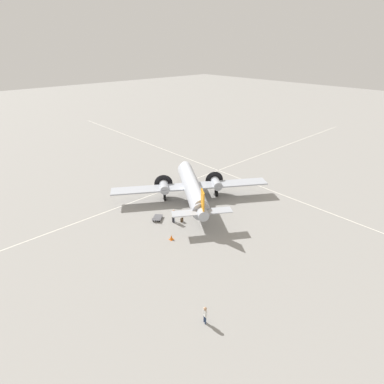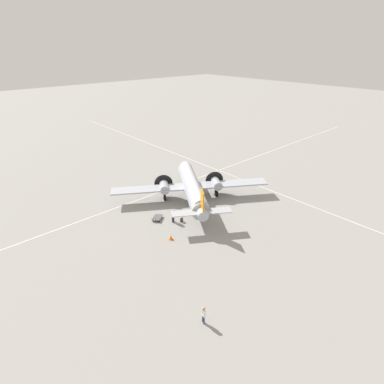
{
  "view_description": "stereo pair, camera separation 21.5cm",
  "coord_description": "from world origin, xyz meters",
  "px_view_note": "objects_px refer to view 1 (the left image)",
  "views": [
    {
      "loc": [
        -26.17,
        -28.78,
        20.76
      ],
      "look_at": [
        0.0,
        0.0,
        1.55
      ],
      "focal_mm": 28.0,
      "sensor_mm": 36.0,
      "label": 1
    },
    {
      "loc": [
        -26.01,
        -28.92,
        20.76
      ],
      "look_at": [
        0.0,
        0.0,
        1.55
      ],
      "focal_mm": 28.0,
      "sensor_mm": 36.0,
      "label": 2
    }
  ],
  "objects_px": {
    "passenger_boarding": "(173,215)",
    "suitcase_near_door": "(182,220)",
    "crew_foreground": "(205,313)",
    "traffic_cone": "(171,237)",
    "ramp_agent": "(174,214)",
    "airliner_main": "(192,185)",
    "baggage_cart": "(158,218)"
  },
  "relations": [
    {
      "from": "crew_foreground",
      "to": "traffic_cone",
      "type": "height_order",
      "value": "crew_foreground"
    },
    {
      "from": "suitcase_near_door",
      "to": "traffic_cone",
      "type": "bearing_deg",
      "value": -148.19
    },
    {
      "from": "crew_foreground",
      "to": "traffic_cone",
      "type": "xyz_separation_m",
      "value": [
        5.36,
        11.1,
        -0.77
      ]
    },
    {
      "from": "traffic_cone",
      "to": "airliner_main",
      "type": "bearing_deg",
      "value": 34.32
    },
    {
      "from": "crew_foreground",
      "to": "baggage_cart",
      "type": "distance_m",
      "value": 17.32
    },
    {
      "from": "airliner_main",
      "to": "passenger_boarding",
      "type": "relative_size",
      "value": 12.02
    },
    {
      "from": "passenger_boarding",
      "to": "crew_foreground",
      "type": "bearing_deg",
      "value": 159.53
    },
    {
      "from": "crew_foreground",
      "to": "traffic_cone",
      "type": "distance_m",
      "value": 12.35
    },
    {
      "from": "crew_foreground",
      "to": "suitcase_near_door",
      "type": "height_order",
      "value": "crew_foreground"
    },
    {
      "from": "airliner_main",
      "to": "passenger_boarding",
      "type": "distance_m",
      "value": 6.77
    },
    {
      "from": "airliner_main",
      "to": "passenger_boarding",
      "type": "height_order",
      "value": "airliner_main"
    },
    {
      "from": "suitcase_near_door",
      "to": "crew_foreground",
      "type": "bearing_deg",
      "value": -123.69
    },
    {
      "from": "airliner_main",
      "to": "suitcase_near_door",
      "type": "height_order",
      "value": "airliner_main"
    },
    {
      "from": "traffic_cone",
      "to": "ramp_agent",
      "type": "bearing_deg",
      "value": 46.39
    },
    {
      "from": "passenger_boarding",
      "to": "suitcase_near_door",
      "type": "relative_size",
      "value": 2.77
    },
    {
      "from": "baggage_cart",
      "to": "traffic_cone",
      "type": "relative_size",
      "value": 3.06
    },
    {
      "from": "passenger_boarding",
      "to": "traffic_cone",
      "type": "height_order",
      "value": "passenger_boarding"
    },
    {
      "from": "airliner_main",
      "to": "ramp_agent",
      "type": "xyz_separation_m",
      "value": [
        -5.73,
        -2.91,
        -1.32
      ]
    },
    {
      "from": "passenger_boarding",
      "to": "airliner_main",
      "type": "bearing_deg",
      "value": -54.34
    },
    {
      "from": "passenger_boarding",
      "to": "ramp_agent",
      "type": "bearing_deg",
      "value": -65.02
    },
    {
      "from": "airliner_main",
      "to": "ramp_agent",
      "type": "relative_size",
      "value": 11.49
    },
    {
      "from": "passenger_boarding",
      "to": "baggage_cart",
      "type": "xyz_separation_m",
      "value": [
        -1.04,
        1.96,
        -0.78
      ]
    },
    {
      "from": "crew_foreground",
      "to": "suitcase_near_door",
      "type": "xyz_separation_m",
      "value": [
        8.84,
        13.26,
        -0.77
      ]
    },
    {
      "from": "ramp_agent",
      "to": "crew_foreground",
      "type": "bearing_deg",
      "value": -179.76
    },
    {
      "from": "ramp_agent",
      "to": "traffic_cone",
      "type": "relative_size",
      "value": 2.85
    },
    {
      "from": "traffic_cone",
      "to": "passenger_boarding",
      "type": "bearing_deg",
      "value": 47.96
    },
    {
      "from": "airliner_main",
      "to": "ramp_agent",
      "type": "bearing_deg",
      "value": 149.76
    },
    {
      "from": "airliner_main",
      "to": "passenger_boarding",
      "type": "xyz_separation_m",
      "value": [
        -5.93,
        -2.96,
        -1.37
      ]
    },
    {
      "from": "crew_foreground",
      "to": "baggage_cart",
      "type": "height_order",
      "value": "crew_foreground"
    },
    {
      "from": "airliner_main",
      "to": "traffic_cone",
      "type": "distance_m",
      "value": 10.47
    },
    {
      "from": "passenger_boarding",
      "to": "traffic_cone",
      "type": "relative_size",
      "value": 2.72
    },
    {
      "from": "crew_foreground",
      "to": "airliner_main",
      "type": "bearing_deg",
      "value": -18.82
    }
  ]
}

